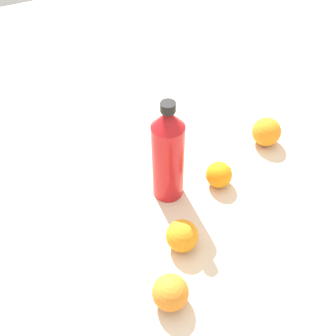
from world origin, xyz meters
TOP-DOWN VIEW (x-y plane):
  - ground_plane at (0.00, 0.00)m, footprint 2.40×2.40m
  - water_bottle at (0.03, -0.01)m, footprint 0.07×0.07m
  - orange_0 at (-0.09, 0.02)m, footprint 0.06×0.06m
  - orange_1 at (-0.28, -0.05)m, footprint 0.08×0.08m
  - orange_2 at (0.07, 0.14)m, footprint 0.07×0.07m
  - orange_3 at (0.15, 0.24)m, footprint 0.07×0.07m

SIDE VIEW (x-z plane):
  - ground_plane at x=0.00m, z-range 0.00..0.00m
  - orange_0 at x=-0.09m, z-range 0.00..0.06m
  - orange_2 at x=0.07m, z-range 0.00..0.07m
  - orange_3 at x=0.15m, z-range 0.00..0.07m
  - orange_1 at x=-0.28m, z-range 0.00..0.08m
  - water_bottle at x=0.03m, z-range -0.01..0.25m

